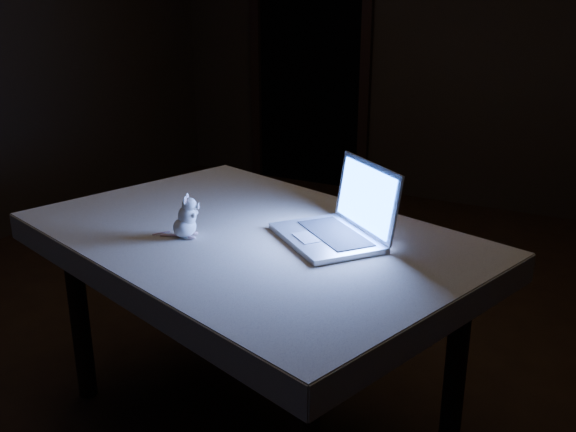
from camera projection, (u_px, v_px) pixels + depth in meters
The scene contains 7 objects.
floor at pixel (278, 348), 2.88m from camera, with size 5.00×5.00×0.00m, color black.
back_wall at pixel (449, 25), 4.53m from camera, with size 4.50×0.04×2.60m, color black.
doorway at pixel (310, 52), 5.10m from camera, with size 1.06×0.36×2.13m, color black, non-canonical shape.
table at pixel (253, 334), 2.25m from camera, with size 1.40×0.90×0.75m, color black, non-canonical shape.
tablecloth at pixel (250, 251), 2.09m from camera, with size 1.49×0.99×0.09m, color beige, non-canonical shape.
laptop at pixel (327, 204), 2.01m from camera, with size 0.36×0.31×0.24m, color silver, non-canonical shape.
plush_mouse at pixel (184, 216), 2.06m from camera, with size 0.10×0.10×0.14m, color silver, non-canonical shape.
Camera 1 is at (1.24, -2.20, 1.50)m, focal length 40.00 mm.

